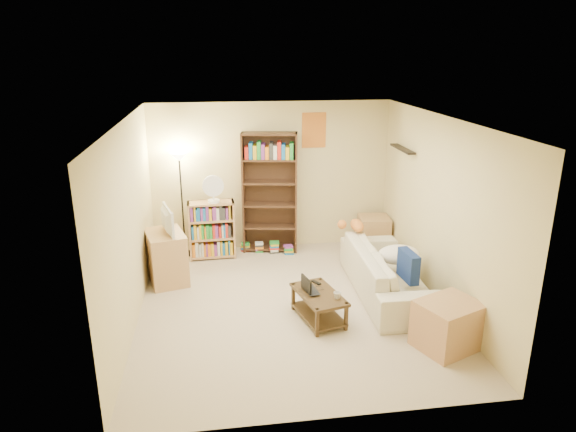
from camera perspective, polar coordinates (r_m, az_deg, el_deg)
The scene contains 19 objects.
room at distance 6.45m, azimuth 0.35°, elevation 2.93°, with size 4.50×4.54×2.52m.
sofa at distance 7.38m, azimuth 11.03°, elevation -6.11°, with size 0.92×2.24×0.65m, color beige.
navy_pillow at distance 6.88m, azimuth 13.22°, elevation -5.41°, with size 0.43×0.13×0.38m, color navy.
cream_blanket at distance 7.38m, azimuth 12.20°, elevation -4.22°, with size 0.60×0.43×0.26m, color white.
tabby_cat at distance 7.91m, azimuth 7.38°, elevation -1.02°, with size 0.51×0.19×0.18m.
coffee_table at distance 6.62m, azimuth 3.43°, elevation -9.64°, with size 0.65×0.92×0.37m.
laptop at distance 6.61m, azimuth 2.99°, elevation -8.17°, with size 0.28×0.38×0.03m, color black.
laptop_screen at distance 6.53m, azimuth 2.04°, elevation -7.59°, with size 0.01×0.28×0.19m, color white.
mug at distance 6.43m, azimuth 5.48°, elevation -8.77°, with size 0.13×0.13×0.09m, color silver.
tv_remote at distance 6.82m, azimuth 3.15°, elevation -7.38°, with size 0.05×0.15×0.02m, color black.
tv_stand at distance 7.79m, azimuth -13.34°, elevation -4.48°, with size 0.51×0.71×0.76m, color tan.
television at distance 7.59m, azimuth -13.65°, elevation -0.49°, with size 0.26×0.66×0.38m, color black.
tall_bookshelf at distance 8.54m, azimuth -2.04°, elevation 2.89°, with size 0.95×0.45×2.02m.
short_bookshelf at distance 8.50m, azimuth -8.46°, elevation -1.54°, with size 0.76×0.33×0.96m.
desk_fan at distance 8.25m, azimuth -8.31°, elevation 3.03°, with size 0.34×0.19×0.45m.
floor_lamp at distance 8.44m, azimuth -11.89°, elevation 4.54°, with size 0.29×0.29×1.74m.
side_table at distance 8.95m, azimuth 9.49°, elevation -1.87°, with size 0.50×0.50×0.58m, color tan.
end_cabinet at distance 6.31m, azimuth 17.36°, elevation -11.47°, with size 0.68×0.56×0.56m, color tan.
book_stacks at distance 8.75m, azimuth -2.28°, elevation -3.54°, with size 0.88×0.39×0.20m.
Camera 1 is at (-0.92, -6.15, 3.31)m, focal length 32.00 mm.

